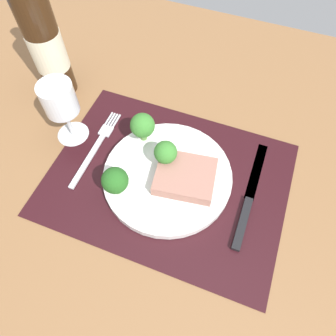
{
  "coord_description": "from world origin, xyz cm",
  "views": [
    {
      "loc": [
        10.41,
        -27.01,
        51.33
      ],
      "look_at": [
        -0.36,
        1.21,
        1.9
      ],
      "focal_mm": 33.37,
      "sensor_mm": 36.0,
      "label": 1
    }
  ],
  "objects": [
    {
      "name": "ground_plane",
      "position": [
        0.0,
        0.0,
        -1.5
      ],
      "size": [
        140.0,
        110.0,
        3.0
      ],
      "primitive_type": "cube",
      "color": "brown"
    },
    {
      "name": "broccoli_near_fork",
      "position": [
        -1.07,
        1.86,
        5.66
      ],
      "size": [
        4.19,
        4.19,
        6.02
      ],
      "color": "#5B8942",
      "rests_on": "plate"
    },
    {
      "name": "wine_bottle",
      "position": [
        -30.97,
        13.75,
        11.7
      ],
      "size": [
        6.89,
        6.89,
        30.62
      ],
      "color": "#331E0F",
      "rests_on": "ground_plane"
    },
    {
      "name": "placemat",
      "position": [
        0.0,
        0.0,
        0.15
      ],
      "size": [
        43.99,
        32.88,
        0.3
      ],
      "primitive_type": "cube",
      "color": "black",
      "rests_on": "ground_plane"
    },
    {
      "name": "knife",
      "position": [
        15.3,
        0.53,
        0.6
      ],
      "size": [
        1.8,
        23.0,
        0.8
      ],
      "rotation": [
        0.0,
        0.0,
        -0.0
      ],
      "color": "black",
      "rests_on": "placemat"
    },
    {
      "name": "broccoli_center",
      "position": [
        -6.95,
        -6.43,
        5.65
      ],
      "size": [
        4.64,
        4.64,
        6.17
      ],
      "color": "#5B8942",
      "rests_on": "plate"
    },
    {
      "name": "broccoli_front_edge",
      "position": [
        -7.27,
        5.96,
        5.76
      ],
      "size": [
        4.69,
        4.69,
        6.3
      ],
      "color": "#5B8942",
      "rests_on": "plate"
    },
    {
      "name": "steak",
      "position": [
        3.4,
        0.22,
        3.06
      ],
      "size": [
        11.64,
        10.2,
        2.32
      ],
      "primitive_type": "cube",
      "rotation": [
        0.0,
        0.0,
        0.15
      ],
      "color": "#9E6B5B",
      "rests_on": "plate"
    },
    {
      "name": "plate",
      "position": [
        0.0,
        0.0,
        1.1
      ],
      "size": [
        23.81,
        23.81,
        1.6
      ],
      "primitive_type": "cylinder",
      "color": "white",
      "rests_on": "placemat"
    },
    {
      "name": "fork",
      "position": [
        -15.79,
        1.42,
        0.55
      ],
      "size": [
        2.4,
        19.2,
        0.5
      ],
      "rotation": [
        0.0,
        0.0,
        -0.03
      ],
      "color": "silver",
      "rests_on": "placemat"
    },
    {
      "name": "wine_glass",
      "position": [
        -21.91,
        2.95,
        9.42
      ],
      "size": [
        6.38,
        6.38,
        13.41
      ],
      "color": "silver",
      "rests_on": "ground_plane"
    }
  ]
}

